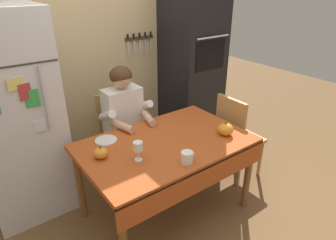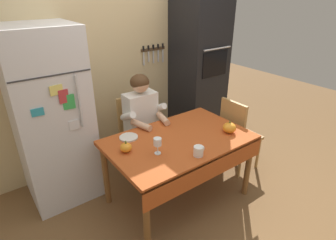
{
  "view_description": "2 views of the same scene",
  "coord_description": "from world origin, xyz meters",
  "px_view_note": "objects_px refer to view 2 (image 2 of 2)",
  "views": [
    {
      "loc": [
        -1.25,
        -1.62,
        1.97
      ],
      "look_at": [
        0.06,
        0.14,
        0.91
      ],
      "focal_mm": 31.56,
      "sensor_mm": 36.0,
      "label": 1
    },
    {
      "loc": [
        -1.49,
        -1.73,
        2.08
      ],
      "look_at": [
        -0.02,
        0.26,
        0.89
      ],
      "focal_mm": 29.42,
      "sensor_mm": 36.0,
      "label": 2
    }
  ],
  "objects_px": {
    "refrigerator": "(51,118)",
    "wine_glass": "(158,143)",
    "seated_person": "(144,119)",
    "pumpkin_large": "(126,147)",
    "serving_tray": "(129,137)",
    "pumpkin_medium": "(229,128)",
    "chair_behind_person": "(136,131)",
    "wall_oven": "(198,70)",
    "dining_table": "(180,147)",
    "coffee_mug": "(199,151)",
    "chair_right_side": "(237,132)"
  },
  "relations": [
    {
      "from": "refrigerator",
      "to": "pumpkin_large",
      "type": "xyz_separation_m",
      "value": [
        0.42,
        -0.76,
        -0.12
      ]
    },
    {
      "from": "refrigerator",
      "to": "seated_person",
      "type": "distance_m",
      "value": 0.96
    },
    {
      "from": "refrigerator",
      "to": "dining_table",
      "type": "height_order",
      "value": "refrigerator"
    },
    {
      "from": "dining_table",
      "to": "coffee_mug",
      "type": "xyz_separation_m",
      "value": [
        -0.05,
        -0.32,
        0.13
      ]
    },
    {
      "from": "wine_glass",
      "to": "pumpkin_medium",
      "type": "xyz_separation_m",
      "value": [
        0.81,
        -0.1,
        -0.06
      ]
    },
    {
      "from": "refrigerator",
      "to": "serving_tray",
      "type": "distance_m",
      "value": 0.8
    },
    {
      "from": "pumpkin_medium",
      "to": "wall_oven",
      "type": "bearing_deg",
      "value": 63.16
    },
    {
      "from": "pumpkin_medium",
      "to": "serving_tray",
      "type": "bearing_deg",
      "value": 150.11
    },
    {
      "from": "chair_behind_person",
      "to": "pumpkin_medium",
      "type": "distance_m",
      "value": 1.15
    },
    {
      "from": "pumpkin_large",
      "to": "wine_glass",
      "type": "bearing_deg",
      "value": -43.32
    },
    {
      "from": "wine_glass",
      "to": "serving_tray",
      "type": "xyz_separation_m",
      "value": [
        -0.07,
        0.4,
        -0.1
      ]
    },
    {
      "from": "pumpkin_large",
      "to": "pumpkin_medium",
      "type": "relative_size",
      "value": 0.8
    },
    {
      "from": "chair_right_side",
      "to": "coffee_mug",
      "type": "distance_m",
      "value": 1.05
    },
    {
      "from": "dining_table",
      "to": "refrigerator",
      "type": "bearing_deg",
      "value": 137.09
    },
    {
      "from": "refrigerator",
      "to": "wine_glass",
      "type": "height_order",
      "value": "refrigerator"
    },
    {
      "from": "refrigerator",
      "to": "seated_person",
      "type": "height_order",
      "value": "refrigerator"
    },
    {
      "from": "seated_person",
      "to": "pumpkin_medium",
      "type": "xyz_separation_m",
      "value": [
        0.53,
        -0.79,
        0.06
      ]
    },
    {
      "from": "chair_behind_person",
      "to": "seated_person",
      "type": "relative_size",
      "value": 0.75
    },
    {
      "from": "chair_right_side",
      "to": "wall_oven",
      "type": "bearing_deg",
      "value": 80.45
    },
    {
      "from": "wall_oven",
      "to": "pumpkin_medium",
      "type": "relative_size",
      "value": 15.62
    },
    {
      "from": "wall_oven",
      "to": "pumpkin_large",
      "type": "distance_m",
      "value": 1.8
    },
    {
      "from": "dining_table",
      "to": "chair_right_side",
      "type": "xyz_separation_m",
      "value": [
        0.9,
        0.04,
        -0.14
      ]
    },
    {
      "from": "seated_person",
      "to": "coffee_mug",
      "type": "height_order",
      "value": "seated_person"
    },
    {
      "from": "chair_behind_person",
      "to": "serving_tray",
      "type": "relative_size",
      "value": 5.08
    },
    {
      "from": "chair_behind_person",
      "to": "chair_right_side",
      "type": "xyz_separation_m",
      "value": [
        0.94,
        -0.76,
        0.0
      ]
    },
    {
      "from": "dining_table",
      "to": "chair_behind_person",
      "type": "height_order",
      "value": "chair_behind_person"
    },
    {
      "from": "pumpkin_large",
      "to": "serving_tray",
      "type": "bearing_deg",
      "value": 55.93
    },
    {
      "from": "wine_glass",
      "to": "pumpkin_large",
      "type": "relative_size",
      "value": 1.44
    },
    {
      "from": "wine_glass",
      "to": "seated_person",
      "type": "bearing_deg",
      "value": 67.71
    },
    {
      "from": "coffee_mug",
      "to": "pumpkin_medium",
      "type": "height_order",
      "value": "pumpkin_medium"
    },
    {
      "from": "pumpkin_large",
      "to": "serving_tray",
      "type": "xyz_separation_m",
      "value": [
        0.14,
        0.21,
        -0.03
      ]
    },
    {
      "from": "chair_behind_person",
      "to": "wine_glass",
      "type": "height_order",
      "value": "chair_behind_person"
    },
    {
      "from": "pumpkin_large",
      "to": "coffee_mug",
      "type": "bearing_deg",
      "value": -42.17
    },
    {
      "from": "chair_behind_person",
      "to": "pumpkin_large",
      "type": "xyz_separation_m",
      "value": [
        -0.49,
        -0.67,
        0.27
      ]
    },
    {
      "from": "coffee_mug",
      "to": "pumpkin_large",
      "type": "xyz_separation_m",
      "value": [
        -0.48,
        0.44,
        -0.0
      ]
    },
    {
      "from": "chair_behind_person",
      "to": "coffee_mug",
      "type": "relative_size",
      "value": 7.97
    },
    {
      "from": "wall_oven",
      "to": "chair_behind_person",
      "type": "height_order",
      "value": "wall_oven"
    },
    {
      "from": "seated_person",
      "to": "chair_behind_person",
      "type": "bearing_deg",
      "value": 90.0
    },
    {
      "from": "serving_tray",
      "to": "wine_glass",
      "type": "bearing_deg",
      "value": -79.93
    },
    {
      "from": "wall_oven",
      "to": "coffee_mug",
      "type": "height_order",
      "value": "wall_oven"
    },
    {
      "from": "coffee_mug",
      "to": "pumpkin_large",
      "type": "distance_m",
      "value": 0.65
    },
    {
      "from": "refrigerator",
      "to": "chair_right_side",
      "type": "xyz_separation_m",
      "value": [
        1.85,
        -0.85,
        -0.39
      ]
    },
    {
      "from": "refrigerator",
      "to": "wall_oven",
      "type": "relative_size",
      "value": 0.86
    },
    {
      "from": "chair_right_side",
      "to": "pumpkin_medium",
      "type": "height_order",
      "value": "chair_right_side"
    },
    {
      "from": "dining_table",
      "to": "wine_glass",
      "type": "xyz_separation_m",
      "value": [
        -0.32,
        -0.08,
        0.2
      ]
    },
    {
      "from": "chair_behind_person",
      "to": "pumpkin_large",
      "type": "height_order",
      "value": "chair_behind_person"
    },
    {
      "from": "wall_oven",
      "to": "chair_right_side",
      "type": "distance_m",
      "value": 1.05
    },
    {
      "from": "refrigerator",
      "to": "seated_person",
      "type": "relative_size",
      "value": 1.45
    },
    {
      "from": "wall_oven",
      "to": "chair_right_side",
      "type": "height_order",
      "value": "wall_oven"
    },
    {
      "from": "wall_oven",
      "to": "pumpkin_large",
      "type": "height_order",
      "value": "wall_oven"
    }
  ]
}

